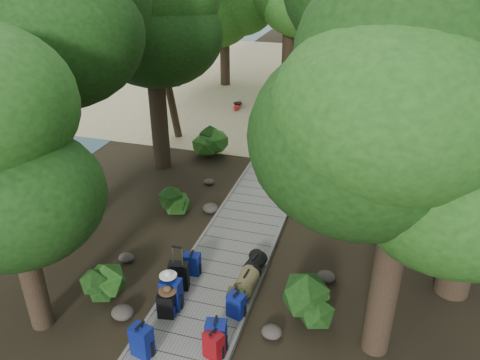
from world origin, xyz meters
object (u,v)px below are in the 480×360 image
(backpack_left_d, at_px, (192,263))
(backpack_right_c, at_px, (236,304))
(backpack_left_c, at_px, (171,292))
(backpack_right_b, at_px, (216,334))
(lone_suitcase_on_sand, at_px, (308,125))
(kayak, at_px, (238,104))
(backpack_right_d, at_px, (236,299))
(duffel_right_khaki, at_px, (246,282))
(backpack_left_a, at_px, (142,340))
(backpack_left_b, at_px, (166,304))
(duffel_right_black, at_px, (255,264))
(suitcase_on_boardwalk, at_px, (179,276))
(backpack_right_a, at_px, (214,344))
(sun_lounger, at_px, (374,120))

(backpack_left_d, height_order, backpack_right_c, backpack_right_c)
(backpack_left_c, relative_size, backpack_left_d, 1.35)
(backpack_right_b, distance_m, lone_suitcase_on_sand, 12.23)
(backpack_left_d, distance_m, kayak, 12.90)
(backpack_right_d, bearing_deg, duffel_right_khaki, 83.21)
(lone_suitcase_on_sand, bearing_deg, duffel_right_khaki, -104.54)
(lone_suitcase_on_sand, bearing_deg, backpack_left_a, -110.98)
(backpack_left_b, distance_m, duffel_right_khaki, 1.89)
(backpack_left_d, distance_m, lone_suitcase_on_sand, 10.27)
(backpack_right_c, bearing_deg, duffel_right_black, 104.29)
(backpack_left_b, relative_size, lone_suitcase_on_sand, 0.97)
(suitcase_on_boardwalk, bearing_deg, backpack_left_a, -98.91)
(backpack_right_d, bearing_deg, lone_suitcase_on_sand, 88.52)
(backpack_left_a, relative_size, backpack_left_c, 0.94)
(backpack_left_d, relative_size, backpack_right_b, 0.82)
(backpack_right_b, bearing_deg, backpack_right_a, -92.86)
(backpack_left_c, height_order, suitcase_on_boardwalk, backpack_left_c)
(duffel_right_black, relative_size, kayak, 0.21)
(duffel_right_khaki, bearing_deg, duffel_right_black, 94.03)
(backpack_left_c, bearing_deg, backpack_right_a, -38.66)
(lone_suitcase_on_sand, bearing_deg, suitcase_on_boardwalk, -112.37)
(backpack_left_c, relative_size, duffel_right_khaki, 1.26)
(backpack_left_c, bearing_deg, backpack_left_b, -90.78)
(sun_lounger, bearing_deg, duffel_right_khaki, -123.49)
(backpack_right_a, relative_size, lone_suitcase_on_sand, 0.99)
(backpack_left_c, distance_m, backpack_left_d, 1.21)
(backpack_right_d, bearing_deg, backpack_right_c, -72.44)
(backpack_right_d, bearing_deg, backpack_left_d, 144.48)
(backpack_right_d, bearing_deg, backpack_right_a, -93.10)
(backpack_right_b, relative_size, duffel_right_black, 1.16)
(backpack_left_d, bearing_deg, backpack_right_c, -43.22)
(sun_lounger, bearing_deg, backpack_left_d, -129.97)
(backpack_left_c, xyz_separation_m, lone_suitcase_on_sand, (1.07, 11.42, -0.17))
(backpack_left_d, height_order, suitcase_on_boardwalk, suitcase_on_boardwalk)
(backpack_right_c, bearing_deg, backpack_right_a, -80.24)
(backpack_left_b, xyz_separation_m, backpack_right_c, (1.40, 0.43, -0.01))
(backpack_left_a, distance_m, backpack_right_a, 1.36)
(backpack_right_b, xyz_separation_m, duffel_right_black, (0.10, 2.53, -0.16))
(backpack_left_a, relative_size, backpack_right_d, 1.39)
(duffel_right_black, distance_m, lone_suitcase_on_sand, 9.71)
(suitcase_on_boardwalk, bearing_deg, backpack_right_d, -22.70)
(backpack_right_c, bearing_deg, backpack_left_a, -119.14)
(suitcase_on_boardwalk, bearing_deg, lone_suitcase_on_sand, 72.09)
(sun_lounger, bearing_deg, backpack_left_c, -128.37)
(backpack_right_a, bearing_deg, lone_suitcase_on_sand, 112.58)
(backpack_left_a, xyz_separation_m, backpack_left_b, (-0.00, 1.08, -0.05))
(backpack_right_a, bearing_deg, backpack_left_a, -144.35)
(backpack_left_c, height_order, sun_lounger, backpack_left_c)
(backpack_left_c, height_order, backpack_right_b, backpack_left_c)
(duffel_right_black, xyz_separation_m, lone_suitcase_on_sand, (-0.31, 9.70, 0.03))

